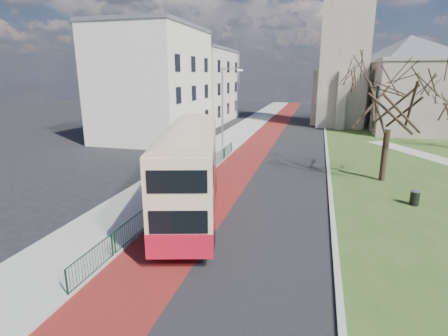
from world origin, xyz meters
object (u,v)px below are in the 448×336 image
(bus, at_px, (190,167))
(winter_tree_near, at_px, (393,87))
(litter_bin, at_px, (415,198))
(streetlamp, at_px, (224,104))

(bus, distance_m, winter_tree_near, 15.24)
(bus, xyz_separation_m, litter_bin, (12.17, 4.72, -2.22))
(bus, height_order, winter_tree_near, winter_tree_near)
(winter_tree_near, height_order, litter_bin, winter_tree_near)
(litter_bin, bearing_deg, streetlamp, 138.83)
(streetlamp, bearing_deg, winter_tree_near, -30.56)
(bus, bearing_deg, winter_tree_near, 25.09)
(streetlamp, height_order, bus, streetlamp)
(streetlamp, xyz_separation_m, bus, (2.96, -17.95, -1.89))
(bus, xyz_separation_m, winter_tree_near, (11.15, 9.62, 3.92))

